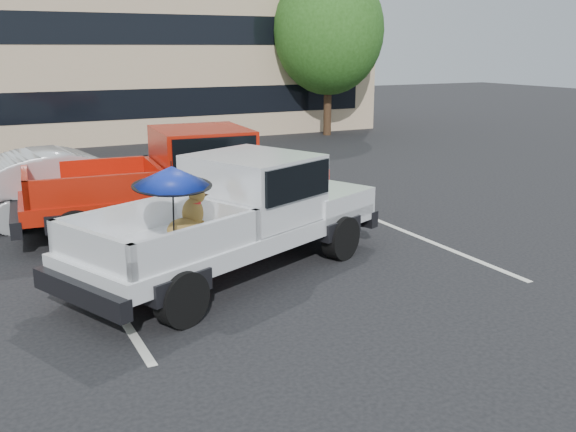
% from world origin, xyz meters
% --- Properties ---
extents(ground, '(90.00, 90.00, 0.00)m').
position_xyz_m(ground, '(0.00, 0.00, 0.00)').
color(ground, black).
rests_on(ground, ground).
extents(stripe_left, '(0.12, 5.00, 0.01)m').
position_xyz_m(stripe_left, '(-3.00, 2.00, 0.00)').
color(stripe_left, silver).
rests_on(stripe_left, ground).
extents(stripe_right, '(0.12, 5.00, 0.01)m').
position_xyz_m(stripe_right, '(3.00, 2.00, 0.00)').
color(stripe_right, silver).
rests_on(stripe_right, ground).
extents(motel_building, '(20.40, 8.40, 6.30)m').
position_xyz_m(motel_building, '(2.00, 20.99, 3.21)').
color(motel_building, tan).
rests_on(motel_building, ground).
extents(tree_right, '(4.46, 4.46, 6.78)m').
position_xyz_m(tree_right, '(9.00, 16.00, 4.21)').
color(tree_right, '#332114').
rests_on(tree_right, ground).
extents(tree_back, '(4.68, 4.68, 7.11)m').
position_xyz_m(tree_back, '(6.00, 24.00, 4.41)').
color(tree_back, '#332114').
rests_on(tree_back, ground).
extents(silver_pickup, '(6.00, 4.05, 2.06)m').
position_xyz_m(silver_pickup, '(-0.72, 2.12, 1.05)').
color(silver_pickup, black).
rests_on(silver_pickup, ground).
extents(red_pickup, '(6.24, 2.65, 2.00)m').
position_xyz_m(red_pickup, '(-0.60, 4.96, 1.10)').
color(red_pickup, black).
rests_on(red_pickup, ground).
extents(silver_sedan, '(4.65, 2.01, 1.49)m').
position_xyz_m(silver_sedan, '(-2.73, 6.85, 0.74)').
color(silver_sedan, '#B2B6BA').
rests_on(silver_sedan, ground).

